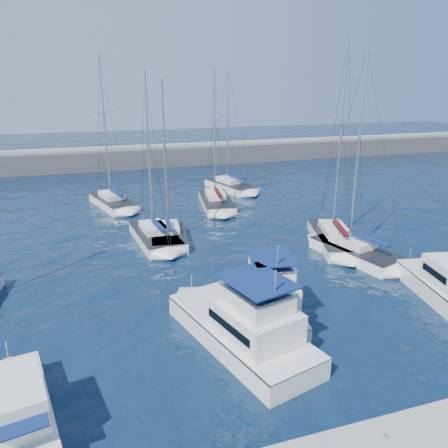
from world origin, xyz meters
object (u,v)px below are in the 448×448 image
object	(u,v)px
motor_yacht_port_inner	(245,328)
sailboat_mid_e	(356,252)
sailboat_mid_c	(168,236)
sailboat_mid_b	(155,237)
motor_yacht_port_outer	(16,415)
sailboat_mid_d	(335,238)
motor_yacht_stbd_outer	(442,285)
sailboat_back_a	(113,202)
motor_yacht_stbd_inner	(267,301)
sailboat_back_c	(231,186)
sailboat_back_b	(216,202)

from	to	relation	value
motor_yacht_port_inner	sailboat_mid_e	size ratio (longest dim) A/B	0.65
motor_yacht_port_inner	sailboat_mid_c	xyz separation A→B (m)	(-0.79, 17.07, -0.60)
sailboat_mid_b	motor_yacht_port_outer	bearing A→B (deg)	-118.92
sailboat_mid_d	sailboat_mid_c	bearing A→B (deg)	177.51
sailboat_mid_b	sailboat_mid_c	distance (m)	1.17
motor_yacht_stbd_outer	sailboat_mid_d	bearing A→B (deg)	107.66
sailboat_mid_c	sailboat_back_a	world-z (taller)	sailboat_back_a
motor_yacht_stbd_inner	sailboat_mid_e	size ratio (longest dim) A/B	0.51
motor_yacht_port_outer	motor_yacht_stbd_inner	xyz separation A→B (m)	(13.02, 5.34, 0.19)
motor_yacht_stbd_outer	sailboat_mid_d	xyz separation A→B (m)	(-1.19, 10.90, -0.40)
motor_yacht_stbd_outer	sailboat_mid_e	world-z (taller)	sailboat_mid_e
motor_yacht_port_outer	sailboat_mid_b	xyz separation A→B (m)	(8.82, 20.27, -0.42)
sailboat_mid_b	motor_yacht_stbd_inner	bearing A→B (deg)	-79.71
motor_yacht_port_inner	sailboat_back_c	world-z (taller)	sailboat_back_c
sailboat_back_b	sailboat_mid_e	bearing A→B (deg)	-62.73
motor_yacht_port_outer	motor_yacht_stbd_inner	bearing A→B (deg)	11.21
motor_yacht_stbd_inner	sailboat_back_a	bearing A→B (deg)	112.47
motor_yacht_port_inner	motor_yacht_stbd_inner	size ratio (longest dim) A/B	1.27
sailboat_back_b	sailboat_back_c	size ratio (longest dim) A/B	1.01
sailboat_mid_c	sailboat_mid_d	xyz separation A→B (m)	(13.66, -4.92, 0.01)
motor_yacht_stbd_outer	sailboat_back_a	bearing A→B (deg)	133.97
motor_yacht_port_outer	motor_yacht_stbd_inner	distance (m)	14.07
motor_yacht_stbd_inner	sailboat_back_a	xyz separation A→B (m)	(-6.80, 27.95, -0.59)
motor_yacht_stbd_outer	motor_yacht_stbd_inner	bearing A→B (deg)	-174.31
motor_yacht_stbd_inner	motor_yacht_port_inner	bearing A→B (deg)	-124.33
sailboat_mid_d	motor_yacht_stbd_outer	bearing A→B (deg)	-66.44
sailboat_back_b	sailboat_back_a	bearing A→B (deg)	171.40
motor_yacht_port_inner	sailboat_mid_c	size ratio (longest dim) A/B	0.73
sailboat_mid_c	sailboat_back_b	size ratio (longest dim) A/B	0.93
motor_yacht_port_inner	sailboat_mid_d	size ratio (longest dim) A/B	0.60
sailboat_mid_b	sailboat_back_b	size ratio (longest dim) A/B	0.97
sailboat_back_c	motor_yacht_stbd_inner	bearing A→B (deg)	-121.42
motor_yacht_port_outer	motor_yacht_stbd_outer	size ratio (longest dim) A/B	1.00
sailboat_mid_d	sailboat_mid_e	bearing A→B (deg)	-74.65
motor_yacht_stbd_inner	sailboat_back_a	size ratio (longest dim) A/B	0.49
motor_yacht_stbd_inner	sailboat_back_b	size ratio (longest dim) A/B	0.54
sailboat_mid_c	sailboat_mid_d	bearing A→B (deg)	-12.07
sailboat_back_b	sailboat_mid_c	bearing A→B (deg)	-118.25
motor_yacht_stbd_outer	sailboat_mid_b	world-z (taller)	sailboat_mid_b
sailboat_mid_b	sailboat_back_c	world-z (taller)	sailboat_back_c
motor_yacht_port_outer	sailboat_back_c	distance (m)	42.60
sailboat_mid_e	sailboat_back_c	distance (m)	25.14
sailboat_mid_d	sailboat_back_b	distance (m)	16.09
motor_yacht_stbd_inner	sailboat_mid_b	bearing A→B (deg)	114.48
sailboat_mid_b	sailboat_mid_e	distance (m)	16.97
motor_yacht_port_outer	sailboat_mid_d	bearing A→B (deg)	21.42
sailboat_mid_d	sailboat_back_a	distance (m)	25.20
motor_yacht_port_outer	motor_yacht_port_inner	world-z (taller)	motor_yacht_port_inner
motor_yacht_stbd_inner	sailboat_back_c	world-z (taller)	sailboat_back_c
sailboat_mid_d	sailboat_back_c	size ratio (longest dim) A/B	1.15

